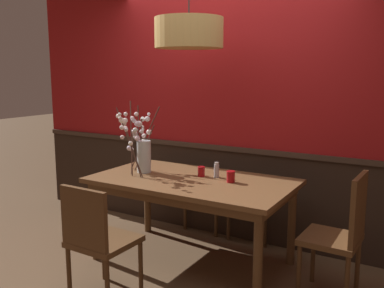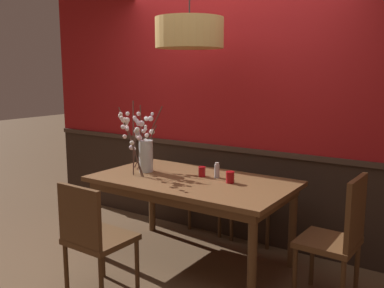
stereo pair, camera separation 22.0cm
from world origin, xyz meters
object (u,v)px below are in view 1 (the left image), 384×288
object	(u,v)px
chair_head_east_end	(341,231)
candle_holder_nearer_center	(201,171)
chair_far_side_left	(213,181)
condiment_bottle	(217,170)
dining_table	(192,188)
chair_far_side_right	(256,189)
vase_with_blossoms	(141,148)
chair_near_side_left	(97,236)
pendant_lamp	(189,33)
candle_holder_nearer_edge	(231,177)

from	to	relation	value
chair_head_east_end	candle_holder_nearer_center	bearing A→B (deg)	174.03
chair_far_side_left	condiment_bottle	size ratio (longest dim) A/B	6.67
dining_table	chair_far_side_right	xyz separation A→B (m)	(0.26, 0.89, -0.19)
vase_with_blossoms	candle_holder_nearer_center	size ratio (longest dim) A/B	7.30
chair_near_side_left	candle_holder_nearer_center	xyz separation A→B (m)	(0.30, 1.05, 0.32)
chair_head_east_end	pendant_lamp	world-z (taller)	pendant_lamp
chair_far_side_right	condiment_bottle	size ratio (longest dim) A/B	6.41
chair_head_east_end	candle_holder_nearer_edge	size ratio (longest dim) A/B	9.90
candle_holder_nearer_center	dining_table	bearing A→B (deg)	-102.62
candle_holder_nearer_edge	pendant_lamp	world-z (taller)	pendant_lamp
vase_with_blossoms	pendant_lamp	bearing A→B (deg)	7.10
chair_near_side_left	chair_far_side_left	bearing A→B (deg)	89.68
chair_far_side_right	vase_with_blossoms	size ratio (longest dim) A/B	1.33
dining_table	pendant_lamp	xyz separation A→B (m)	(-0.05, 0.04, 1.35)
vase_with_blossoms	condiment_bottle	size ratio (longest dim) A/B	4.82
chair_far_side_right	chair_near_side_left	bearing A→B (deg)	-106.23
vase_with_blossoms	condiment_bottle	bearing A→B (deg)	14.18
chair_far_side_right	dining_table	bearing A→B (deg)	-106.01
chair_far_side_right	candle_holder_nearer_edge	world-z (taller)	chair_far_side_right
candle_holder_nearer_center	chair_head_east_end	bearing A→B (deg)	-5.97
chair_near_side_left	condiment_bottle	distance (m)	1.22
chair_near_side_left	candle_holder_nearer_center	world-z (taller)	chair_near_side_left
chair_near_side_left	dining_table	bearing A→B (deg)	73.56
candle_holder_nearer_center	chair_near_side_left	bearing A→B (deg)	-106.01
dining_table	candle_holder_nearer_edge	xyz separation A→B (m)	(0.35, 0.07, 0.13)
dining_table	chair_far_side_left	xyz separation A→B (m)	(-0.26, 0.91, -0.17)
candle_holder_nearer_center	chair_far_side_right	bearing A→B (deg)	73.47
chair_near_side_left	candle_holder_nearer_edge	xyz separation A→B (m)	(0.62, 1.00, 0.32)
chair_far_side_right	pendant_lamp	size ratio (longest dim) A/B	0.87
chair_head_east_end	condiment_bottle	xyz separation A→B (m)	(-1.13, 0.17, 0.29)
chair_far_side_left	condiment_bottle	world-z (taller)	chair_far_side_left
chair_near_side_left	condiment_bottle	xyz separation A→B (m)	(0.44, 1.09, 0.34)
candle_holder_nearer_center	candle_holder_nearer_edge	size ratio (longest dim) A/B	0.92
candle_holder_nearer_edge	vase_with_blossoms	bearing A→B (deg)	-174.55
chair_far_side_left	vase_with_blossoms	xyz separation A→B (m)	(-0.28, -0.92, 0.49)
dining_table	condiment_bottle	world-z (taller)	condiment_bottle
chair_near_side_left	chair_head_east_end	size ratio (longest dim) A/B	0.91
chair_near_side_left	chair_far_side_right	xyz separation A→B (m)	(0.53, 1.82, 0.00)
dining_table	candle_holder_nearer_center	distance (m)	0.18
dining_table	chair_head_east_end	distance (m)	1.30
chair_near_side_left	candle_holder_nearer_center	distance (m)	1.14
pendant_lamp	chair_far_side_right	bearing A→B (deg)	69.91
chair_head_east_end	pendant_lamp	bearing A→B (deg)	177.71
dining_table	chair_near_side_left	bearing A→B (deg)	-106.44
candle_holder_nearer_center	condiment_bottle	size ratio (longest dim) A/B	0.66
chair_far_side_left	chair_far_side_right	bearing A→B (deg)	-1.20
chair_head_east_end	chair_near_side_left	bearing A→B (deg)	-149.63
chair_far_side_left	candle_holder_nearer_edge	world-z (taller)	chair_far_side_left
vase_with_blossoms	chair_head_east_end	bearing A→B (deg)	0.23
candle_holder_nearer_edge	pendant_lamp	distance (m)	1.28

